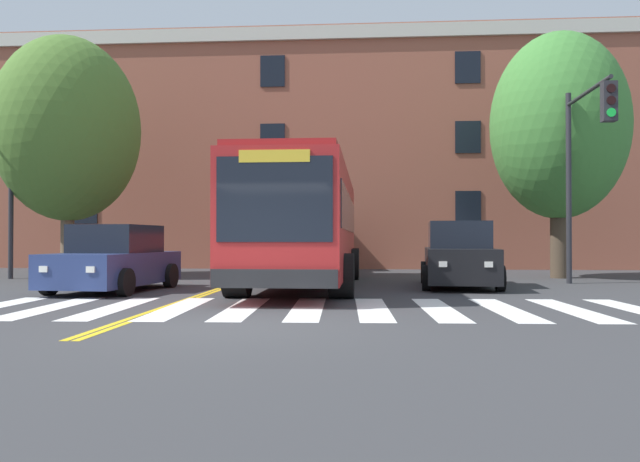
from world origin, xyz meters
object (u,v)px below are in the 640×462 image
(car_black_far_lane, at_px, (459,257))
(traffic_light_near_corner, at_px, (584,148))
(city_bus, at_px, (306,223))
(street_tree_curbside_small, at_px, (68,129))
(street_tree_curbside_large, at_px, (559,127))
(car_navy_near_lane, at_px, (115,261))
(car_red_behind_bus, at_px, (318,244))

(car_black_far_lane, xyz_separation_m, traffic_light_near_corner, (3.48, 0.23, 3.05))
(city_bus, relative_size, street_tree_curbside_small, 1.40)
(traffic_light_near_corner, height_order, street_tree_curbside_small, street_tree_curbside_small)
(traffic_light_near_corner, height_order, street_tree_curbside_large, street_tree_curbside_large)
(city_bus, height_order, car_navy_near_lane, city_bus)
(car_navy_near_lane, bearing_deg, street_tree_curbside_small, 125.51)
(car_black_far_lane, bearing_deg, city_bus, 178.10)
(car_navy_near_lane, xyz_separation_m, car_red_behind_bus, (4.41, 10.99, 0.33))
(traffic_light_near_corner, relative_size, street_tree_curbside_large, 0.68)
(car_navy_near_lane, distance_m, traffic_light_near_corner, 13.09)
(car_navy_near_lane, xyz_separation_m, traffic_light_near_corner, (12.52, 2.27, 3.11))
(city_bus, distance_m, car_navy_near_lane, 5.30)
(car_black_far_lane, distance_m, car_red_behind_bus, 10.07)
(car_black_far_lane, relative_size, car_red_behind_bus, 0.90)
(street_tree_curbside_small, bearing_deg, traffic_light_near_corner, -11.78)
(traffic_light_near_corner, relative_size, street_tree_curbside_small, 0.67)
(car_red_behind_bus, bearing_deg, car_black_far_lane, -62.66)
(car_navy_near_lane, bearing_deg, car_red_behind_bus, 68.12)
(car_black_far_lane, bearing_deg, traffic_light_near_corner, 3.71)
(car_navy_near_lane, distance_m, street_tree_curbside_large, 15.10)
(traffic_light_near_corner, xyz_separation_m, street_tree_curbside_small, (-16.61, 3.46, 1.35))
(car_red_behind_bus, xyz_separation_m, street_tree_curbside_small, (-8.51, -5.25, 4.12))
(city_bus, distance_m, car_red_behind_bus, 8.83)
(car_black_far_lane, bearing_deg, street_tree_curbside_large, 46.26)
(car_black_far_lane, relative_size, street_tree_curbside_small, 0.53)
(city_bus, bearing_deg, traffic_light_near_corner, 0.61)
(car_red_behind_bus, bearing_deg, traffic_light_near_corner, -47.07)
(car_red_behind_bus, bearing_deg, street_tree_curbside_large, -28.90)
(car_navy_near_lane, height_order, car_red_behind_bus, car_red_behind_bus)
(city_bus, height_order, street_tree_curbside_small, street_tree_curbside_small)
(traffic_light_near_corner, distance_m, street_tree_curbside_small, 17.02)
(car_navy_near_lane, height_order, street_tree_curbside_large, street_tree_curbside_large)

